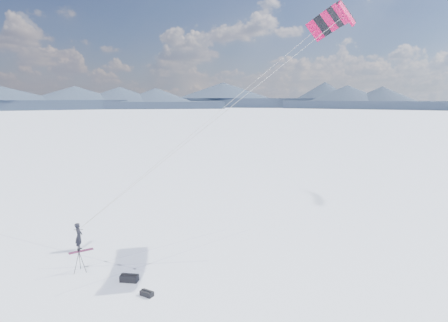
% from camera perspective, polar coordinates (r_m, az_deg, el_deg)
% --- Properties ---
extents(ground, '(1800.00, 1800.00, 0.00)m').
position_cam_1_polar(ground, '(22.16, -22.47, -15.39)').
color(ground, white).
extents(horizon_hills, '(704.00, 704.00, 9.57)m').
position_cam_1_polar(horizon_hills, '(20.81, -23.19, -5.12)').
color(horizon_hills, '#1E293C').
rests_on(horizon_hills, ground).
extents(snow_tracks, '(13.93, 9.84, 0.01)m').
position_cam_1_polar(snow_tracks, '(23.25, -26.68, -14.48)').
color(snow_tracks, silver).
rests_on(snow_tracks, ground).
extents(snowkiter, '(0.57, 0.71, 1.69)m').
position_cam_1_polar(snowkiter, '(24.89, -21.13, -12.49)').
color(snowkiter, black).
rests_on(snowkiter, ground).
extents(snowboard, '(1.23, 1.12, 0.04)m').
position_cam_1_polar(snowboard, '(24.59, -20.94, -12.70)').
color(snowboard, '#811B4C').
rests_on(snowboard, ground).
extents(tripod, '(0.57, 0.64, 1.32)m').
position_cam_1_polar(tripod, '(21.66, -21.17, -13.44)').
color(tripod, black).
rests_on(tripod, ground).
extents(gear_bag_a, '(0.89, 0.43, 0.40)m').
position_cam_1_polar(gear_bag_a, '(20.20, -14.24, -16.90)').
color(gear_bag_a, black).
rests_on(gear_bag_a, ground).
extents(gear_bag_b, '(0.70, 0.52, 0.29)m').
position_cam_1_polar(gear_bag_b, '(18.78, -11.68, -19.14)').
color(gear_bag_b, black).
rests_on(gear_bag_b, ground).
extents(power_kite, '(16.06, 6.28, 13.22)m').
position_cam_1_polar(power_kite, '(24.06, 16.33, 19.95)').
color(power_kite, '#C5043F').
rests_on(power_kite, ground).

